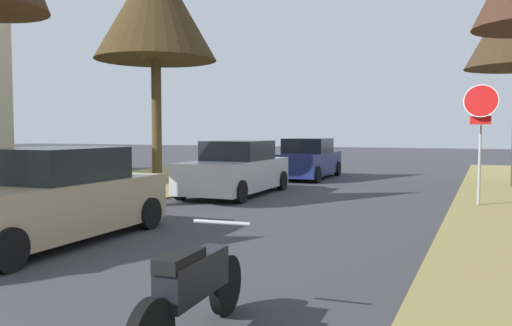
{
  "coord_description": "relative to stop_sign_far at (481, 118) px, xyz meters",
  "views": [
    {
      "loc": [
        4.37,
        -0.59,
        1.85
      ],
      "look_at": [
        0.56,
        8.01,
        1.28
      ],
      "focal_mm": 36.61,
      "sensor_mm": 36.0,
      "label": 1
    }
  ],
  "objects": [
    {
      "name": "parked_sedan_silver",
      "position": [
        -6.56,
        -0.14,
        -1.45
      ],
      "size": [
        2.09,
        4.47,
        1.57
      ],
      "color": "#BCBCC1",
      "rests_on": "ground"
    },
    {
      "name": "stop_sign_far",
      "position": [
        0.0,
        0.0,
        0.0
      ],
      "size": [
        0.82,
        0.57,
        2.94
      ],
      "color": "#9EA0A5",
      "rests_on": "grass_verge_right"
    },
    {
      "name": "street_tree_left_mid_b",
      "position": [
        -10.48,
        1.53,
        3.97
      ],
      "size": [
        4.22,
        4.22,
        7.97
      ],
      "color": "#4B3C22",
      "rests_on": "grass_verge_left"
    },
    {
      "name": "parked_sedan_navy",
      "position": [
        -6.36,
        5.8,
        -1.45
      ],
      "size": [
        2.09,
        4.47,
        1.57
      ],
      "color": "navy",
      "rests_on": "ground"
    },
    {
      "name": "parked_motorcycle",
      "position": [
        -2.16,
        -9.95,
        -1.69
      ],
      "size": [
        0.6,
        2.05,
        0.97
      ],
      "color": "black",
      "rests_on": "ground"
    },
    {
      "name": "parked_sedan_tan",
      "position": [
        -6.48,
        -7.33,
        -1.45
      ],
      "size": [
        2.09,
        4.47,
        1.57
      ],
      "color": "tan",
      "rests_on": "ground"
    }
  ]
}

